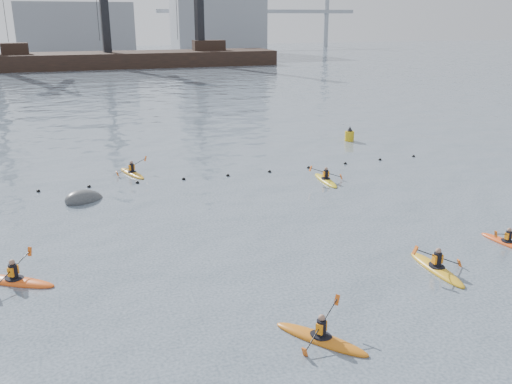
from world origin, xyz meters
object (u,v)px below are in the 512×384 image
kayaker_2 (15,280)px  nav_buoy (349,136)px  kayaker_0 (321,338)px  kayaker_5 (132,173)px  kayaker_3 (326,180)px  mooring_buoy (85,200)px  kayaker_4 (507,242)px  kayaker_1 (436,268)px

kayaker_2 → nav_buoy: (25.45, 19.09, 0.33)m
kayaker_0 → kayaker_5: kayaker_0 is taller
kayaker_0 → kayaker_3: size_ratio=0.93×
kayaker_3 → nav_buoy: (7.27, 10.31, 0.33)m
mooring_buoy → nav_buoy: nav_buoy is taller
kayaker_0 → kayaker_5: size_ratio=0.94×
kayaker_0 → kayaker_4: 12.62m
kayaker_3 → kayaker_5: kayaker_3 is taller
kayaker_4 → nav_buoy: nav_buoy is taller
mooring_buoy → kayaker_5: bearing=55.0°
kayaker_4 → mooring_buoy: 22.92m
kayaker_0 → kayaker_3: 18.48m
mooring_buoy → nav_buoy: 24.20m
kayaker_2 → mooring_buoy: bearing=15.0°
kayaker_0 → kayaker_5: 22.65m
kayaker_0 → nav_buoy: 31.01m
kayaker_1 → mooring_buoy: bearing=134.3°
kayaker_0 → kayaker_1: (6.91, 3.17, 0.01)m
nav_buoy → kayaker_5: bearing=-166.7°
kayaker_0 → kayaker_2: bearing=105.3°
kayaker_4 → mooring_buoy: (-18.70, 13.24, -0.09)m
mooring_buoy → kayaker_1: bearing=-46.4°
kayaker_1 → mooring_buoy: (-13.79, 14.48, -0.11)m
kayaker_1 → nav_buoy: size_ratio=2.51×
kayaker_3 → nav_buoy: bearing=58.1°
kayaker_0 → mooring_buoy: bearing=74.6°
kayaker_1 → nav_buoy: 25.20m
kayaker_0 → kayaker_4: (11.82, 4.41, -0.02)m
mooring_buoy → nav_buoy: bearing=22.4°
kayaker_1 → kayaker_5: kayaker_1 is taller
kayaker_3 → kayaker_4: kayaker_3 is taller
kayaker_2 → kayaker_3: (18.18, 8.78, -0.01)m
kayaker_1 → kayaker_3: bearing=85.1°
kayaker_3 → kayaker_1: bearing=-92.3°
kayaker_2 → kayaker_0: bearing=-95.7°
kayaker_5 → kayaker_4: bearing=-68.2°
kayaker_2 → mooring_buoy: size_ratio=1.37×
kayaker_3 → kayaker_5: 13.16m
kayaker_3 → mooring_buoy: (-15.11, 1.10, -0.10)m
kayaker_4 → nav_buoy: 22.76m
mooring_buoy → nav_buoy: size_ratio=1.73×
nav_buoy → kayaker_1: bearing=-109.9°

